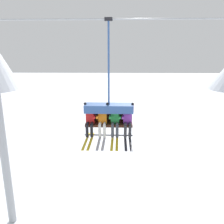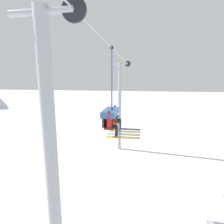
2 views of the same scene
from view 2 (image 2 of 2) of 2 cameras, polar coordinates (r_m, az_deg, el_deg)
The scene contains 9 objects.
ground_plane at distance 13.05m, azimuth -2.66°, elevation -25.26°, with size 200.00×200.00×0.00m, color silver.
lift_tower_near at distance 5.38m, azimuth -18.64°, elevation -20.99°, with size 0.36×1.88×9.46m.
lift_tower_far at distance 18.61m, azimuth 2.53°, elevation 2.19°, with size 0.36×1.88×9.46m.
lift_cable at distance 11.32m, azimuth 2.03°, elevation 18.39°, with size 16.28×0.05×0.05m.
chairlift_chair at distance 9.13m, azimuth -0.52°, elevation -0.58°, with size 1.87×0.74×4.28m.
skier_red at distance 8.47m, azimuth 0.02°, elevation -3.78°, with size 0.48×1.70×1.34m.
skier_orange at distance 8.94m, azimuth 0.56°, elevation -3.00°, with size 0.48×1.70×1.34m.
skier_green at distance 9.40m, azimuth 1.07°, elevation -2.43°, with size 0.46×1.70×1.23m.
skier_purple at distance 9.87m, azimuth 1.46°, elevation -1.67°, with size 0.48×1.70×1.34m.
Camera 2 is at (-10.29, -2.33, 7.68)m, focal length 28.00 mm.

